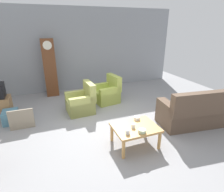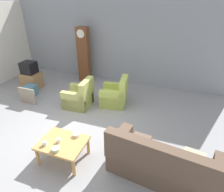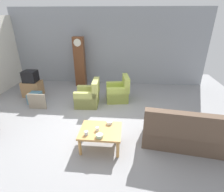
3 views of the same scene
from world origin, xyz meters
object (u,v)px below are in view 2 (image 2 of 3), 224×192
coffee_table_wood (63,144)px  cup_blue_rimmed (44,143)px  couch_floral (163,165)px  grandfather_clock (84,55)px  armchair_olive_far (115,96)px  armchair_olive_near (79,97)px  framed_picture_leaning (27,96)px  tv_stand_cabinet (32,80)px  storage_box_blue (29,91)px  cup_white_porcelain (58,140)px  bowl_shallow_green (56,149)px  bowl_white_stacked (76,135)px  tv_crt (29,68)px

coffee_table_wood → cup_blue_rimmed: (-0.29, -0.20, 0.11)m
cup_blue_rimmed → couch_floral: bearing=10.1°
couch_floral → grandfather_clock: size_ratio=1.05×
grandfather_clock → cup_blue_rimmed: bearing=-74.0°
coffee_table_wood → grandfather_clock: 4.25m
cup_blue_rimmed → armchair_olive_far: bearing=78.7°
armchair_olive_near → cup_blue_rimmed: (0.46, -2.29, 0.21)m
grandfather_clock → framed_picture_leaning: 2.58m
tv_stand_cabinet → storage_box_blue: (0.36, -0.57, -0.11)m
cup_blue_rimmed → grandfather_clock: bearing=106.0°
couch_floral → cup_white_porcelain: couch_floral is taller
tv_stand_cabinet → cup_blue_rimmed: size_ratio=7.39×
couch_floral → bowl_shallow_green: 2.10m
couch_floral → bowl_shallow_green: size_ratio=13.44×
couch_floral → tv_stand_cabinet: 5.69m
couch_floral → bowl_white_stacked: couch_floral is taller
tv_stand_cabinet → storage_box_blue: size_ratio=1.50×
tv_crt → framed_picture_leaning: bearing=-56.5°
framed_picture_leaning → bowl_white_stacked: bowl_white_stacked is taller
storage_box_blue → grandfather_clock: bearing=55.7°
coffee_table_wood → couch_floral: bearing=5.8°
tv_stand_cabinet → armchair_olive_near: bearing=-14.2°
grandfather_clock → tv_crt: grandfather_clock is taller
coffee_table_wood → bowl_white_stacked: 0.34m
couch_floral → tv_stand_cabinet: couch_floral is taller
couch_floral → storage_box_blue: bearing=158.3°
grandfather_clock → bowl_white_stacked: grandfather_clock is taller
bowl_white_stacked → couch_floral: bearing=-1.7°
tv_stand_cabinet → couch_floral: bearing=-25.7°
armchair_olive_far → tv_crt: tv_crt is taller
armchair_olive_far → bowl_white_stacked: armchair_olive_far is taller
storage_box_blue → cup_blue_rimmed: bearing=-43.6°
armchair_olive_far → tv_stand_cabinet: 3.34m
framed_picture_leaning → bowl_white_stacked: 2.94m
coffee_table_wood → cup_blue_rimmed: cup_blue_rimmed is taller
armchair_olive_far → cup_blue_rimmed: bearing=-101.3°
storage_box_blue → bowl_white_stacked: (2.90, -1.84, 0.32)m
bowl_white_stacked → cup_white_porcelain: bearing=-130.3°
couch_floral → storage_box_blue: size_ratio=4.85×
armchair_olive_near → armchair_olive_far: same height
tv_crt → cup_white_porcelain: (3.00, -2.71, -0.28)m
tv_stand_cabinet → bowl_shallow_green: (3.09, -2.94, 0.21)m
coffee_table_wood → bowl_white_stacked: bearing=55.7°
cup_blue_rimmed → bowl_white_stacked: (0.47, 0.47, -0.01)m
framed_picture_leaning → cup_white_porcelain: size_ratio=6.71×
cup_white_porcelain → bowl_shallow_green: cup_white_porcelain is taller
tv_crt → storage_box_blue: bearing=-57.8°
tv_crt → framed_picture_leaning: 1.33m
grandfather_clock → tv_stand_cabinet: (-1.60, -1.25, -0.77)m
framed_picture_leaning → storage_box_blue: 0.56m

